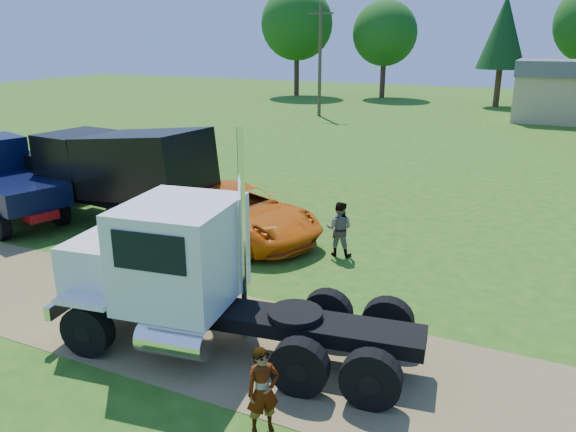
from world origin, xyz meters
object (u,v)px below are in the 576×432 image
at_px(white_semi_tractor, 185,275).
at_px(black_dump_truck, 113,169).
at_px(spectator_a, 263,391).
at_px(orange_pickup, 239,212).

distance_m(white_semi_tractor, black_dump_truck, 9.22).
bearing_deg(white_semi_tractor, black_dump_truck, 132.74).
xyz_separation_m(black_dump_truck, spectator_a, (10.00, -7.69, -1.20)).
bearing_deg(orange_pickup, spectator_a, -127.21).
distance_m(black_dump_truck, orange_pickup, 4.87).
bearing_deg(spectator_a, white_semi_tractor, 99.37).
bearing_deg(white_semi_tractor, spectator_a, -41.60).
xyz_separation_m(white_semi_tractor, spectator_a, (2.85, -1.88, -0.83)).
relative_size(black_dump_truck, spectator_a, 5.38).
height_order(orange_pickup, spectator_a, orange_pickup).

